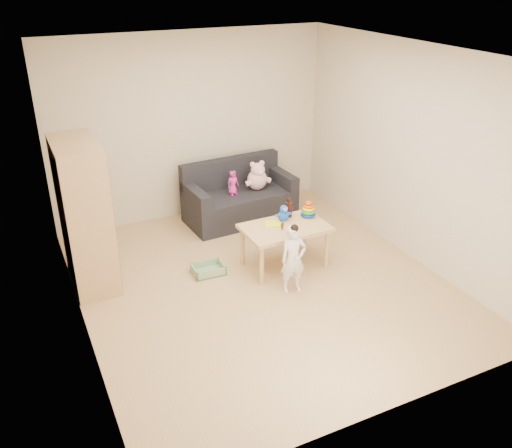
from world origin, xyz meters
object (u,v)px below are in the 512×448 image
wardrobe (85,215)px  sofa (240,206)px  play_table (285,246)px  toddler (293,260)px

wardrobe → sofa: size_ratio=1.11×
play_table → toddler: size_ratio=1.30×
wardrobe → play_table: size_ratio=1.67×
wardrobe → sofa: wardrobe is taller
play_table → toddler: 0.58m
sofa → play_table: size_ratio=1.50×
toddler → sofa: bearing=92.4°
sofa → toddler: 2.00m
wardrobe → toddler: 2.38m
toddler → play_table: bearing=80.5°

